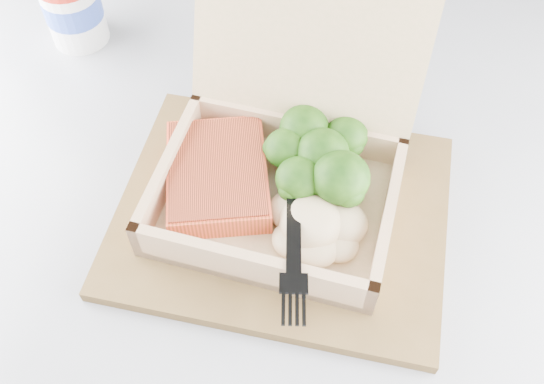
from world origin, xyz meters
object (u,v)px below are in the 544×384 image
(cafe_table, at_px, (271,301))
(paper_cup, at_px, (72,7))
(takeout_container, at_px, (287,145))
(serving_tray, at_px, (282,214))

(cafe_table, relative_size, paper_cup, 11.12)
(cafe_table, height_order, takeout_container, takeout_container)
(serving_tray, distance_m, takeout_container, 0.07)
(takeout_container, bearing_deg, paper_cup, 153.64)
(serving_tray, distance_m, paper_cup, 0.37)
(cafe_table, bearing_deg, serving_tray, 33.41)
(cafe_table, distance_m, serving_tray, 0.20)
(serving_tray, relative_size, paper_cup, 3.62)
(paper_cup, bearing_deg, cafe_table, -33.58)
(takeout_container, height_order, paper_cup, takeout_container)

